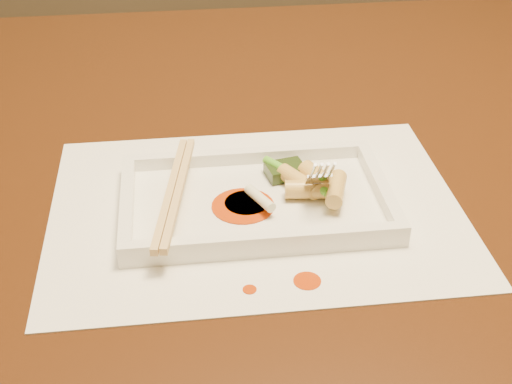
{
  "coord_description": "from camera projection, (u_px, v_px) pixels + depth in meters",
  "views": [
    {
      "loc": [
        -0.12,
        -0.7,
        1.15
      ],
      "look_at": [
        -0.05,
        -0.13,
        0.77
      ],
      "focal_mm": 50.0,
      "sensor_mm": 36.0,
      "label": 1
    }
  ],
  "objects": [
    {
      "name": "chopstick_b",
      "position": [
        179.0,
        191.0,
        0.68
      ],
      "size": [
        0.04,
        0.19,
        0.01
      ],
      "primitive_type": "cube",
      "rotation": [
        0.0,
        0.0,
        -0.17
      ],
      "color": "tan",
      "rests_on": "plate_rim_near"
    },
    {
      "name": "scallion_green",
      "position": [
        295.0,
        176.0,
        0.71
      ],
      "size": [
        0.06,
        0.07,
        0.01
      ],
      "primitive_type": "cylinder",
      "rotation": [
        1.57,
        0.0,
        0.64
      ],
      "color": "#439C19",
      "rests_on": "plate_base"
    },
    {
      "name": "veg_piece",
      "position": [
        285.0,
        170.0,
        0.73
      ],
      "size": [
        0.04,
        0.04,
        0.01
      ],
      "primitive_type": "cube",
      "rotation": [
        0.0,
        0.0,
        0.21
      ],
      "color": "black",
      "rests_on": "plate_base"
    },
    {
      "name": "scallion_white",
      "position": [
        260.0,
        198.0,
        0.68
      ],
      "size": [
        0.03,
        0.04,
        0.01
      ],
      "primitive_type": "cylinder",
      "rotation": [
        1.57,
        0.0,
        0.46
      ],
      "color": "#EAEACC",
      "rests_on": "plate_base"
    },
    {
      "name": "plate_base",
      "position": [
        256.0,
        204.0,
        0.7
      ],
      "size": [
        0.26,
        0.16,
        0.01
      ],
      "primitive_type": "cube",
      "color": "white",
      "rests_on": "placemat"
    },
    {
      "name": "fork",
      "position": [
        327.0,
        121.0,
        0.68
      ],
      "size": [
        0.09,
        0.1,
        0.14
      ],
      "primitive_type": null,
      "color": "silver",
      "rests_on": "plate_base"
    },
    {
      "name": "sauce_blob_1",
      "position": [
        243.0,
        206.0,
        0.69
      ],
      "size": [
        0.06,
        0.06,
        0.0
      ],
      "primitive_type": "cylinder",
      "color": "#B83505",
      "rests_on": "plate_base"
    },
    {
      "name": "placemat",
      "position": [
        256.0,
        208.0,
        0.7
      ],
      "size": [
        0.4,
        0.3,
        0.0
      ],
      "primitive_type": "cube",
      "color": "white",
      "rests_on": "table"
    },
    {
      "name": "table",
      "position": [
        283.0,
        211.0,
        0.87
      ],
      "size": [
        1.4,
        0.9,
        0.75
      ],
      "color": "black",
      "rests_on": "ground"
    },
    {
      "name": "plate_rim_left",
      "position": [
        127.0,
        203.0,
        0.68
      ],
      "size": [
        0.01,
        0.14,
        0.01
      ],
      "primitive_type": "cube",
      "color": "white",
      "rests_on": "plate_base"
    },
    {
      "name": "plate_rim_right",
      "position": [
        380.0,
        186.0,
        0.7
      ],
      "size": [
        0.01,
        0.14,
        0.01
      ],
      "primitive_type": "cube",
      "color": "white",
      "rests_on": "plate_base"
    },
    {
      "name": "rice_cake_0",
      "position": [
        299.0,
        181.0,
        0.7
      ],
      "size": [
        0.04,
        0.05,
        0.02
      ],
      "primitive_type": "cylinder",
      "rotation": [
        1.57,
        0.0,
        0.56
      ],
      "color": "#D7BC64",
      "rests_on": "plate_base"
    },
    {
      "name": "plate_rim_far",
      "position": [
        248.0,
        156.0,
        0.75
      ],
      "size": [
        0.26,
        0.01,
        0.01
      ],
      "primitive_type": "cube",
      "color": "white",
      "rests_on": "plate_base"
    },
    {
      "name": "rice_cake_2",
      "position": [
        336.0,
        189.0,
        0.68
      ],
      "size": [
        0.03,
        0.05,
        0.02
      ],
      "primitive_type": "cylinder",
      "rotation": [
        1.57,
        0.0,
        2.82
      ],
      "color": "#D7BC64",
      "rests_on": "plate_base"
    },
    {
      "name": "rice_cake_1",
      "position": [
        309.0,
        189.0,
        0.69
      ],
      "size": [
        0.05,
        0.02,
        0.02
      ],
      "primitive_type": "cylinder",
      "rotation": [
        1.57,
        0.0,
        1.45
      ],
      "color": "#D7BC64",
      "rests_on": "plate_base"
    },
    {
      "name": "sauce_blob_0",
      "position": [
        247.0,
        203.0,
        0.69
      ],
      "size": [
        0.04,
        0.04,
        0.0
      ],
      "primitive_type": "cylinder",
      "color": "#B83505",
      "rests_on": "plate_base"
    },
    {
      "name": "plate_rim_near",
      "position": [
        266.0,
        241.0,
        0.63
      ],
      "size": [
        0.26,
        0.01,
        0.01
      ],
      "primitive_type": "cube",
      "color": "white",
      "rests_on": "plate_base"
    },
    {
      "name": "chopstick_a",
      "position": [
        170.0,
        191.0,
        0.68
      ],
      "size": [
        0.04,
        0.19,
        0.01
      ],
      "primitive_type": "cube",
      "rotation": [
        0.0,
        0.0,
        -0.17
      ],
      "color": "tan",
      "rests_on": "plate_rim_near"
    },
    {
      "name": "rice_cake_3",
      "position": [
        321.0,
        180.0,
        0.71
      ],
      "size": [
        0.04,
        0.05,
        0.02
      ],
      "primitive_type": "cylinder",
      "rotation": [
        1.57,
        0.0,
        0.47
      ],
      "color": "#D7BC64",
      "rests_on": "plate_base"
    },
    {
      "name": "sauce_splatter_b",
      "position": [
        250.0,
        289.0,
        0.6
      ],
      "size": [
        0.01,
        0.01,
        0.0
      ],
      "primitive_type": "cylinder",
      "color": "#B83505",
      "rests_on": "placemat"
    },
    {
      "name": "sauce_splatter_a",
      "position": [
        307.0,
        281.0,
        0.61
      ],
      "size": [
        0.02,
        0.02,
        0.0
      ],
      "primitive_type": "cylinder",
      "color": "#B83505",
      "rests_on": "placemat"
    }
  ]
}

